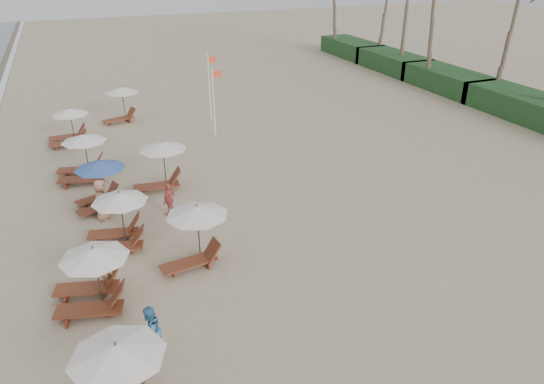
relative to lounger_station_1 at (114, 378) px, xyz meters
name	(u,v)px	position (x,y,z in m)	size (l,w,h in m)	color
ground	(339,346)	(6.14, 0.04, -1.22)	(160.00, 160.00, 0.00)	tan
shrub_hedge	(522,105)	(28.14, 14.54, -0.42)	(3.20, 53.00, 1.60)	#193D1C
lounger_station_1	(114,378)	(0.00, 0.00, 0.00)	(2.47, 2.30, 2.19)	brown
lounger_station_2	(89,279)	(-0.27, 4.67, -0.25)	(2.66, 2.41, 2.05)	brown
lounger_station_3	(116,221)	(0.94, 8.03, -0.17)	(2.53, 2.20, 2.19)	brown
lounger_station_4	(98,184)	(0.58, 11.56, -0.09)	(2.44, 2.23, 2.16)	brown
lounger_station_5	(81,160)	(0.05, 14.93, -0.21)	(2.73, 2.51, 2.30)	brown
lounger_station_6	(68,128)	(-0.39, 20.47, -0.26)	(2.53, 2.06, 2.08)	brown
inland_station_0	(193,232)	(3.34, 5.66, 0.12)	(2.75, 2.24, 2.22)	brown
inland_station_1	(159,163)	(3.42, 12.44, 0.07)	(2.83, 2.24, 2.22)	brown
inland_station_2	(120,101)	(2.98, 23.55, 0.14)	(2.74, 2.24, 2.22)	brown
beachgoer_mid_a	(150,331)	(1.11, 1.78, -0.43)	(0.77, 0.60, 1.58)	teal
beachgoer_mid_b	(106,268)	(0.27, 5.40, -0.45)	(1.01, 0.58, 1.56)	#9A734E
beachgoer_far_a	(169,199)	(3.27, 9.71, -0.48)	(0.87, 0.36, 1.48)	#BE524C
beachgoer_far_b	(102,200)	(0.60, 10.37, -0.32)	(0.88, 0.57, 1.80)	#A47559
flag_pole_near	(214,99)	(7.82, 18.31, 1.12)	(0.59, 0.08, 4.21)	silver
flag_pole_far	(210,84)	(8.50, 21.63, 1.19)	(0.60, 0.08, 4.35)	silver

